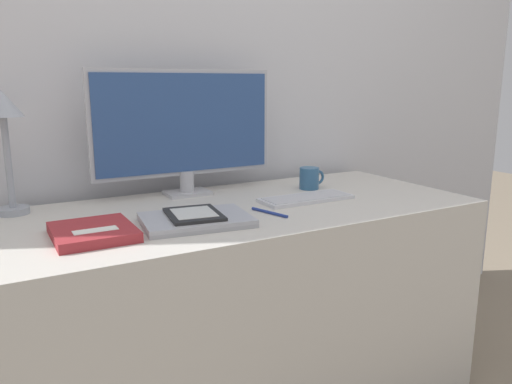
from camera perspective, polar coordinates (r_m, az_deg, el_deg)
wall_back at (r=1.94m, az=-7.61°, el=15.11°), size 3.60×0.05×2.40m
desk at (r=1.73m, az=-1.60°, el=-13.23°), size 1.53×0.67×0.72m
monitor at (r=1.76m, az=-8.12°, el=7.33°), size 0.65×0.11×0.44m
keyboard at (r=1.70m, az=5.74°, el=-0.71°), size 0.32×0.12×0.01m
laptop at (r=1.42m, az=-6.87°, el=-3.18°), size 0.32×0.25×0.02m
ereader at (r=1.42m, az=-7.11°, el=-2.53°), size 0.17×0.20×0.01m
desk_lamp at (r=1.64m, az=-26.87°, el=7.10°), size 0.12×0.12×0.37m
notebook at (r=1.36m, az=-18.12°, el=-4.37°), size 0.20×0.22×0.03m
coffee_mug at (r=1.87m, az=6.16°, el=1.58°), size 0.10×0.07×0.08m
pen at (r=1.51m, az=1.54°, el=-2.35°), size 0.05×0.14×0.01m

